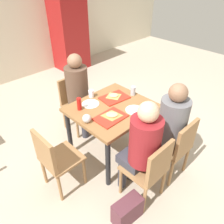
{
  "coord_description": "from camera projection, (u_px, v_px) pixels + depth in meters",
  "views": [
    {
      "loc": [
        -1.62,
        -1.66,
        2.27
      ],
      "look_at": [
        0.0,
        0.0,
        0.67
      ],
      "focal_mm": 35.59,
      "sensor_mm": 36.0,
      "label": 1
    }
  ],
  "objects": [
    {
      "name": "chair_left_end",
      "position": [
        55.0,
        158.0,
        2.42
      ],
      "size": [
        0.4,
        0.4,
        0.84
      ],
      "color": "#9E7247",
      "rests_on": "ground_plane"
    },
    {
      "name": "pizza_slice_a",
      "position": [
        112.0,
        115.0,
        2.59
      ],
      "size": [
        0.25,
        0.25,
        0.02
      ],
      "color": "#C68C47",
      "rests_on": "tray_red_near"
    },
    {
      "name": "ground_plane",
      "position": [
        112.0,
        151.0,
        3.2
      ],
      "size": [
        10.0,
        10.0,
        0.02
      ],
      "primitive_type": "cube",
      "color": "#B7A893"
    },
    {
      "name": "chair_far_side",
      "position": [
        75.0,
        100.0,
        3.4
      ],
      "size": [
        0.4,
        0.4,
        0.84
      ],
      "color": "#9E7247",
      "rests_on": "ground_plane"
    },
    {
      "name": "pizza_slice_b",
      "position": [
        114.0,
        96.0,
        2.96
      ],
      "size": [
        0.21,
        0.21,
        0.02
      ],
      "color": "tan",
      "rests_on": "tray_red_far"
    },
    {
      "name": "chair_near_left",
      "position": [
        150.0,
        168.0,
        2.3
      ],
      "size": [
        0.4,
        0.4,
        0.84
      ],
      "color": "#9E7247",
      "rests_on": "ground_plane"
    },
    {
      "name": "condiment_bottle",
      "position": [
        79.0,
        104.0,
        2.69
      ],
      "size": [
        0.06,
        0.06,
        0.16
      ],
      "primitive_type": "cylinder",
      "color": "red",
      "rests_on": "main_table"
    },
    {
      "name": "person_in_red",
      "position": [
        142.0,
        144.0,
        2.24
      ],
      "size": [
        0.32,
        0.42,
        1.25
      ],
      "color": "#383842",
      "rests_on": "ground_plane"
    },
    {
      "name": "foil_bundle",
      "position": [
        87.0,
        118.0,
        2.49
      ],
      "size": [
        0.1,
        0.1,
        0.1
      ],
      "primitive_type": "sphere",
      "color": "silver",
      "rests_on": "main_table"
    },
    {
      "name": "person_far_side",
      "position": [
        79.0,
        89.0,
        3.18
      ],
      "size": [
        0.32,
        0.42,
        1.25
      ],
      "color": "#383842",
      "rests_on": "ground_plane"
    },
    {
      "name": "soda_can",
      "position": [
        133.0,
        91.0,
        2.99
      ],
      "size": [
        0.07,
        0.07,
        0.12
      ],
      "primitive_type": "cylinder",
      "color": "#B7BCC6",
      "rests_on": "main_table"
    },
    {
      "name": "chair_near_right",
      "position": [
        176.0,
        145.0,
        2.58
      ],
      "size": [
        0.4,
        0.4,
        0.84
      ],
      "color": "#9E7247",
      "rests_on": "ground_plane"
    },
    {
      "name": "tray_red_near",
      "position": [
        111.0,
        117.0,
        2.58
      ],
      "size": [
        0.36,
        0.26,
        0.02
      ],
      "primitive_type": "cube",
      "rotation": [
        0.0,
        0.0,
        0.01
      ],
      "color": "red",
      "rests_on": "main_table"
    },
    {
      "name": "tray_red_far",
      "position": [
        114.0,
        98.0,
        2.95
      ],
      "size": [
        0.39,
        0.3,
        0.02
      ],
      "primitive_type": "cube",
      "rotation": [
        0.0,
        0.0,
        -0.12
      ],
      "color": "red",
      "rests_on": "main_table"
    },
    {
      "name": "main_table",
      "position": [
        112.0,
        114.0,
        2.83
      ],
      "size": [
        0.99,
        0.88,
        0.75
      ],
      "color": "olive",
      "rests_on": "ground_plane"
    },
    {
      "name": "plastic_cup_b",
      "position": [
        136.0,
        115.0,
        2.54
      ],
      "size": [
        0.07,
        0.07,
        0.1
      ],
      "primitive_type": "cylinder",
      "color": "white",
      "rests_on": "main_table"
    },
    {
      "name": "paper_plate_center",
      "position": [
        91.0,
        104.0,
        2.83
      ],
      "size": [
        0.22,
        0.22,
        0.01
      ],
      "primitive_type": "cylinder",
      "color": "white",
      "rests_on": "main_table"
    },
    {
      "name": "plastic_cup_a",
      "position": [
        91.0,
        94.0,
        2.95
      ],
      "size": [
        0.07,
        0.07,
        0.1
      ],
      "primitive_type": "cylinder",
      "color": "white",
      "rests_on": "main_table"
    },
    {
      "name": "paper_plate_near_edge",
      "position": [
        134.0,
        110.0,
        2.71
      ],
      "size": [
        0.22,
        0.22,
        0.01
      ],
      "primitive_type": "cylinder",
      "color": "white",
      "rests_on": "main_table"
    },
    {
      "name": "person_in_brown_jacket",
      "position": [
        169.0,
        123.0,
        2.52
      ],
      "size": [
        0.32,
        0.42,
        1.25
      ],
      "color": "#383842",
      "rests_on": "ground_plane"
    },
    {
      "name": "handbag",
      "position": [
        127.0,
        211.0,
        2.28
      ],
      "size": [
        0.33,
        0.19,
        0.28
      ],
      "primitive_type": "cube",
      "rotation": [
        0.0,
        0.0,
        -0.1
      ],
      "color": "#592D38",
      "rests_on": "ground_plane"
    },
    {
      "name": "drink_fridge",
      "position": [
        69.0,
        28.0,
        5.13
      ],
      "size": [
        0.7,
        0.6,
        1.9
      ],
      "primitive_type": "cube",
      "color": "maroon",
      "rests_on": "ground_plane"
    }
  ]
}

